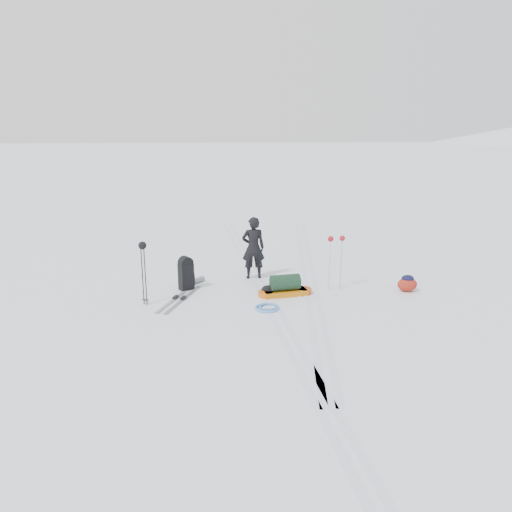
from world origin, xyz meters
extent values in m
plane|color=white|center=(0.00, 0.00, 0.00)|extent=(200.00, 200.00, 0.00)
cube|color=silver|center=(-0.12, 0.00, 0.00)|extent=(1.40, 17.97, 0.01)
cube|color=silver|center=(0.12, 0.00, 0.00)|extent=(1.40, 17.97, 0.01)
cube|color=silver|center=(1.28, 2.00, 0.00)|extent=(2.09, 13.88, 0.01)
cube|color=silver|center=(1.52, 2.00, 0.00)|extent=(2.09, 13.88, 0.01)
imported|color=black|center=(-0.18, 1.56, 0.84)|extent=(0.62, 0.41, 1.67)
cube|color=#C46B0B|center=(0.47, 0.11, 0.07)|extent=(1.10, 0.60, 0.13)
cylinder|color=#CE410C|center=(0.94, 0.19, 0.07)|extent=(0.44, 0.44, 0.13)
cylinder|color=orange|center=(0.00, 0.03, 0.07)|extent=(0.44, 0.44, 0.13)
cylinder|color=black|center=(0.47, 0.11, 0.32)|extent=(0.75, 0.49, 0.38)
cube|color=black|center=(-1.93, 0.74, 0.34)|extent=(0.41, 0.38, 0.68)
cylinder|color=black|center=(-1.93, 0.74, 0.69)|extent=(0.40, 0.37, 0.33)
cube|color=black|center=(-1.79, 0.85, 0.24)|extent=(0.16, 0.19, 0.29)
cylinder|color=slate|center=(-1.71, 1.22, 0.07)|extent=(0.47, 0.48, 0.14)
cylinder|color=black|center=(-2.86, -0.21, 0.69)|extent=(0.03, 0.03, 1.37)
cylinder|color=black|center=(-2.79, -0.27, 0.69)|extent=(0.03, 0.03, 1.37)
torus|color=black|center=(-2.86, -0.21, 0.11)|extent=(0.12, 0.12, 0.01)
torus|color=black|center=(-2.79, -0.27, 0.11)|extent=(0.12, 0.12, 0.01)
sphere|color=black|center=(-2.82, -0.24, 1.40)|extent=(0.18, 0.18, 0.18)
cylinder|color=silver|center=(1.61, 0.38, 0.65)|extent=(0.03, 0.03, 1.29)
cylinder|color=#B5B7BC|center=(1.91, 0.42, 0.65)|extent=(0.03, 0.03, 1.29)
torus|color=#AAADB2|center=(1.61, 0.38, 0.10)|extent=(0.11, 0.11, 0.01)
torus|color=#B5B8BD|center=(1.91, 0.42, 0.10)|extent=(0.11, 0.11, 0.01)
sphere|color=maroon|center=(1.61, 0.38, 1.31)|extent=(0.14, 0.14, 0.14)
sphere|color=maroon|center=(1.91, 0.42, 1.31)|extent=(0.14, 0.14, 0.14)
cube|color=gray|center=(-1.97, 0.00, 0.01)|extent=(0.79, 1.90, 0.02)
cube|color=#92969B|center=(-2.16, 0.07, 0.01)|extent=(0.79, 1.90, 0.02)
cube|color=black|center=(-1.97, 0.00, 0.05)|extent=(0.14, 0.21, 0.06)
cube|color=black|center=(-2.16, 0.07, 0.05)|extent=(0.14, 0.21, 0.06)
cube|color=silver|center=(0.75, 0.06, 0.01)|extent=(0.71, 1.49, 0.01)
cube|color=silver|center=(0.90, 0.13, 0.01)|extent=(0.71, 1.49, 0.01)
cube|color=black|center=(0.75, 0.06, 0.04)|extent=(0.12, 0.17, 0.04)
cube|color=black|center=(0.90, 0.13, 0.04)|extent=(0.12, 0.17, 0.04)
torus|color=#5B94DE|center=(-0.07, -0.79, 0.03)|extent=(0.65, 0.65, 0.06)
torus|color=#5183C4|center=(-0.04, -0.75, 0.04)|extent=(0.51, 0.51, 0.05)
ellipsoid|color=maroon|center=(3.53, 0.12, 0.17)|extent=(0.59, 0.53, 0.35)
ellipsoid|color=black|center=(3.53, 0.12, 0.33)|extent=(0.38, 0.35, 0.17)
cylinder|color=#565A5E|center=(-2.09, 0.87, 0.12)|extent=(0.09, 0.09, 0.24)
cylinder|color=slate|center=(-2.00, 1.06, 0.11)|extent=(0.09, 0.09, 0.22)
cylinder|color=black|center=(-2.09, 0.87, 0.26)|extent=(0.07, 0.07, 0.03)
cylinder|color=black|center=(-2.00, 1.06, 0.24)|extent=(0.07, 0.07, 0.03)
ellipsoid|color=black|center=(0.08, 0.18, 0.12)|extent=(0.46, 0.41, 0.24)
camera|label=1|loc=(-1.26, -11.23, 4.03)|focal=35.00mm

